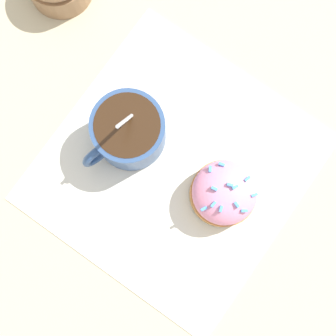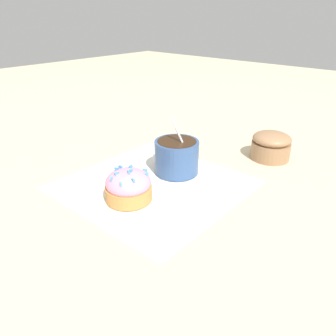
% 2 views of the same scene
% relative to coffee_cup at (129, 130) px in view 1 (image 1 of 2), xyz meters
% --- Properties ---
extents(ground_plane, '(3.00, 3.00, 0.00)m').
position_rel_coffee_cup_xyz_m(ground_plane, '(-0.06, 0.00, -0.04)').
color(ground_plane, '#C6B793').
extents(paper_napkin, '(0.29, 0.29, 0.00)m').
position_rel_coffee_cup_xyz_m(paper_napkin, '(-0.06, 0.00, -0.04)').
color(paper_napkin, white).
rests_on(paper_napkin, ground_plane).
extents(coffee_cup, '(0.08, 0.11, 0.11)m').
position_rel_coffee_cup_xyz_m(coffee_cup, '(0.00, 0.00, 0.00)').
color(coffee_cup, '#335184').
rests_on(coffee_cup, paper_napkin).
extents(frosted_pastry, '(0.08, 0.08, 0.06)m').
position_rel_coffee_cup_xyz_m(frosted_pastry, '(-0.13, -0.01, -0.01)').
color(frosted_pastry, '#C18442').
rests_on(frosted_pastry, paper_napkin).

